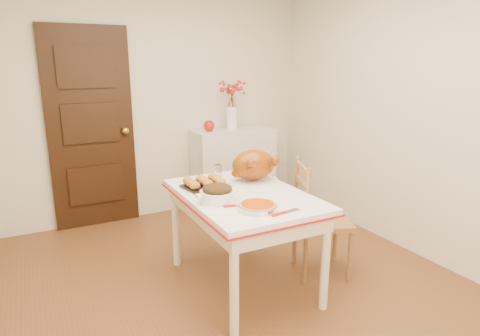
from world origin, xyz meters
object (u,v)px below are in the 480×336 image
turkey_platter (253,166)px  pumpkin_pie (258,206)px  sideboard (233,169)px  kitchen_table (243,240)px  chair_oak (322,218)px

turkey_platter → pumpkin_pie: 0.64m
pumpkin_pie → sideboard: bearing=67.8°
turkey_platter → pumpkin_pie: (-0.28, -0.57, -0.11)m
turkey_platter → sideboard: bearing=82.7°
sideboard → pumpkin_pie: sideboard is taller
sideboard → kitchen_table: size_ratio=0.75×
sideboard → turkey_platter: (-0.54, -1.45, 0.42)m
kitchen_table → sideboard: bearing=65.8°
sideboard → pumpkin_pie: 2.20m
chair_oak → pumpkin_pie: 0.84m
kitchen_table → pumpkin_pie: (-0.08, -0.36, 0.40)m
sideboard → kitchen_table: (-0.74, -1.66, -0.09)m
kitchen_table → pumpkin_pie: size_ratio=4.84×
sideboard → chair_oak: size_ratio=1.00×
chair_oak → turkey_platter: bearing=76.2°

